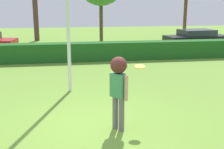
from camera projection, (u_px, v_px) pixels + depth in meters
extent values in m
plane|color=olive|center=(96.00, 126.00, 7.53)|extent=(60.00, 60.00, 0.00)
cylinder|color=slate|center=(115.00, 112.00, 7.31)|extent=(0.14, 0.14, 0.84)
cylinder|color=slate|center=(121.00, 114.00, 7.18)|extent=(0.14, 0.14, 0.84)
cube|color=#3A8657|center=(119.00, 85.00, 7.08)|extent=(0.41, 0.43, 0.58)
cylinder|color=#D99384|center=(119.00, 72.00, 7.37)|extent=(0.53, 0.46, 0.30)
cylinder|color=#D99384|center=(126.00, 88.00, 6.93)|extent=(0.09, 0.09, 0.62)
sphere|color=#D99384|center=(119.00, 66.00, 6.97)|extent=(0.22, 0.22, 0.22)
sphere|color=#502320|center=(119.00, 65.00, 6.96)|extent=(0.40, 0.40, 0.40)
cylinder|color=yellow|center=(140.00, 66.00, 7.39)|extent=(0.27, 0.27, 0.06)
cube|color=#1E581D|center=(79.00, 52.00, 15.73)|extent=(20.50, 0.90, 0.96)
cylinder|color=black|center=(9.00, 46.00, 18.90)|extent=(0.61, 0.17, 0.60)
cylinder|color=black|center=(0.00, 51.00, 17.25)|extent=(0.61, 0.17, 0.60)
cube|color=black|center=(196.00, 40.00, 20.03)|extent=(4.36, 2.16, 0.55)
cube|color=#2D333D|center=(197.00, 33.00, 19.91)|extent=(2.36, 1.80, 0.40)
cylinder|color=black|center=(208.00, 41.00, 21.27)|extent=(0.61, 0.17, 0.60)
cylinder|color=black|center=(222.00, 45.00, 19.67)|extent=(0.61, 0.17, 0.60)
cylinder|color=black|center=(170.00, 43.00, 20.51)|extent=(0.61, 0.17, 0.60)
cylinder|color=black|center=(182.00, 46.00, 18.92)|extent=(0.61, 0.17, 0.60)
cylinder|color=#4F4323|center=(101.00, 21.00, 20.78)|extent=(0.25, 0.25, 3.44)
cylinder|color=brown|center=(185.00, 14.00, 26.23)|extent=(0.30, 0.30, 3.94)
cylinder|color=brown|center=(35.00, 7.00, 23.31)|extent=(0.40, 0.40, 5.26)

